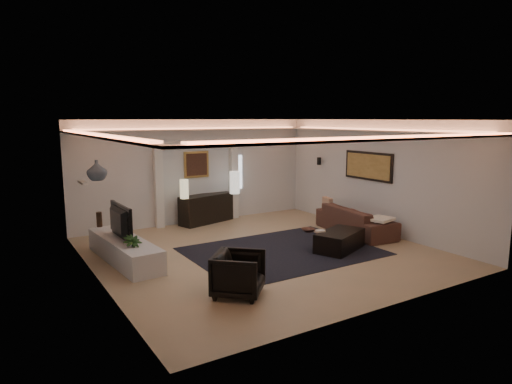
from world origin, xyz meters
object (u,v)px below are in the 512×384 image
coffee_table (339,241)px  sofa (356,220)px  console (206,209)px  armchair (239,274)px

coffee_table → sofa: bearing=11.3°
console → coffee_table: console is taller
console → armchair: console is taller
console → sofa: 4.15m
sofa → coffee_table: (-1.38, -0.93, -0.14)m
console → sofa: bearing=-64.2°
sofa → coffee_table: size_ratio=1.87×
sofa → coffee_table: 1.67m
sofa → console: bearing=47.9°
sofa → armchair: bearing=120.1°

